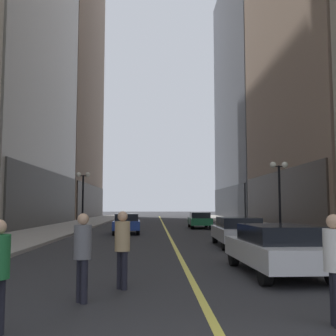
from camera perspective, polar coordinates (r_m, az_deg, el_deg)
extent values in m
plane|color=#2D2D30|center=(38.35, -0.55, -8.05)|extent=(200.00, 200.00, 0.00)
cube|color=#9E9991|center=(39.03, -12.86, -7.76)|extent=(4.50, 78.00, 0.15)
cube|color=#9E9991|center=(39.42, 11.64, -7.76)|extent=(4.50, 78.00, 0.15)
cube|color=#E5D64C|center=(38.35, -0.55, -8.04)|extent=(0.16, 70.00, 0.01)
cube|color=#3A3935|center=(39.02, -16.32, -4.12)|extent=(0.50, 22.80, 5.00)
cube|color=#332A23|center=(64.03, -10.66, -4.63)|extent=(0.50, 24.70, 5.00)
cube|color=#332A23|center=(39.52, 15.07, -4.16)|extent=(0.50, 22.80, 5.00)
cube|color=slate|center=(68.03, 13.07, 10.14)|extent=(11.72, 26.00, 39.60)
cube|color=#212327|center=(64.34, 8.42, -4.77)|extent=(0.50, 24.70, 4.75)
cube|color=silver|center=(11.66, 14.82, -11.20)|extent=(2.01, 4.59, 0.55)
cube|color=black|center=(11.41, 15.13, -8.93)|extent=(1.72, 2.59, 0.50)
cylinder|color=black|center=(12.99, 9.10, -11.90)|extent=(0.24, 0.65, 0.64)
cylinder|color=black|center=(13.44, 15.98, -11.54)|extent=(0.24, 0.65, 0.64)
cylinder|color=black|center=(9.95, 13.32, -13.87)|extent=(0.24, 0.65, 0.64)
cylinder|color=black|center=(10.53, 21.99, -13.15)|extent=(0.24, 0.65, 0.64)
cube|color=#B7B7BC|center=(19.10, 9.60, -8.94)|extent=(1.99, 4.77, 0.55)
cube|color=black|center=(18.84, 9.70, -7.54)|extent=(1.71, 2.69, 0.50)
cylinder|color=black|center=(20.63, 6.54, -9.47)|extent=(0.24, 0.65, 0.64)
cylinder|color=black|center=(20.88, 11.04, -9.36)|extent=(0.24, 0.65, 0.64)
cylinder|color=black|center=(17.36, 7.88, -10.24)|extent=(0.24, 0.65, 0.64)
cylinder|color=black|center=(17.67, 13.19, -10.07)|extent=(0.24, 0.65, 0.64)
cube|color=navy|center=(27.38, -5.76, -7.87)|extent=(1.88, 4.14, 0.55)
cube|color=black|center=(27.57, -5.75, -6.86)|extent=(1.60, 2.34, 0.50)
cylinder|color=black|center=(25.97, -4.21, -8.63)|extent=(0.25, 0.65, 0.64)
cylinder|color=black|center=(26.00, -7.48, -8.59)|extent=(0.25, 0.65, 0.64)
cylinder|color=black|center=(28.81, -4.23, -8.30)|extent=(0.25, 0.65, 0.64)
cylinder|color=black|center=(28.84, -7.18, -8.27)|extent=(0.25, 0.65, 0.64)
cube|color=#196038|center=(34.40, 4.41, -7.35)|extent=(1.81, 4.76, 0.55)
cube|color=black|center=(34.15, 4.44, -6.57)|extent=(1.56, 2.68, 0.50)
cylinder|color=black|center=(36.01, 3.01, -7.71)|extent=(0.23, 0.64, 0.64)
cylinder|color=black|center=(36.13, 5.34, -7.69)|extent=(0.23, 0.64, 0.64)
cylinder|color=black|center=(32.71, 3.38, -7.95)|extent=(0.23, 0.64, 0.64)
cylinder|color=black|center=(32.84, 5.95, -7.92)|extent=(0.23, 0.64, 0.64)
cylinder|color=black|center=(6.63, -22.35, -17.36)|extent=(0.14, 0.14, 0.79)
cylinder|color=black|center=(9.31, -6.10, -14.00)|extent=(0.14, 0.14, 0.83)
cylinder|color=black|center=(9.43, -6.71, -13.88)|extent=(0.14, 0.14, 0.83)
cylinder|color=tan|center=(9.29, -6.36, -9.41)|extent=(0.48, 0.48, 0.66)
sphere|color=tan|center=(9.27, -6.33, -6.69)|extent=(0.22, 0.22, 0.22)
cylinder|color=black|center=(7.11, 22.15, -16.39)|extent=(0.14, 0.14, 0.82)
cylinder|color=silver|center=(6.93, 22.15, -10.52)|extent=(0.37, 0.37, 0.65)
sphere|color=tan|center=(6.90, 22.02, -6.90)|extent=(0.22, 0.22, 0.22)
cylinder|color=black|center=(8.16, -11.60, -15.21)|extent=(0.14, 0.14, 0.82)
cylinder|color=black|center=(8.29, -12.14, -15.03)|extent=(0.14, 0.14, 0.82)
cylinder|color=slate|center=(8.13, -11.77, -10.03)|extent=(0.48, 0.48, 0.65)
sphere|color=tan|center=(8.11, -11.71, -6.97)|extent=(0.22, 0.22, 0.22)
cylinder|color=black|center=(32.12, -11.78, -4.72)|extent=(0.14, 0.14, 4.20)
cylinder|color=black|center=(32.20, -11.71, -1.07)|extent=(0.80, 0.06, 0.06)
sphere|color=white|center=(32.27, -12.32, -0.89)|extent=(0.36, 0.36, 0.36)
sphere|color=white|center=(32.15, -11.09, -0.90)|extent=(0.36, 0.36, 0.36)
cylinder|color=black|center=(24.84, 15.28, -4.50)|extent=(0.14, 0.14, 4.20)
cylinder|color=black|center=(24.95, 15.16, 0.21)|extent=(0.80, 0.06, 0.06)
sphere|color=white|center=(24.86, 14.39, 0.45)|extent=(0.36, 0.36, 0.36)
sphere|color=white|center=(25.07, 15.92, 0.44)|extent=(0.36, 0.36, 0.36)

